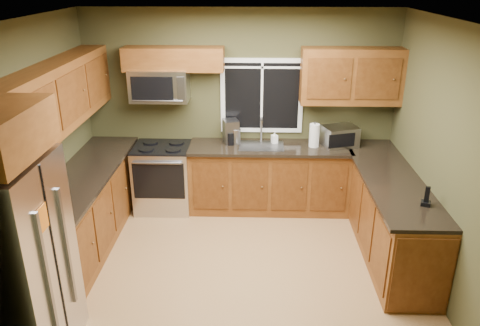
# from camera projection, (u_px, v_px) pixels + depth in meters

# --- Properties ---
(floor) EXTENTS (4.20, 4.20, 0.00)m
(floor) POSITION_uv_depth(u_px,v_px,m) (235.00, 269.00, 5.28)
(floor) COLOR #986E43
(floor) RESTS_ON ground
(ceiling) EXTENTS (4.20, 4.20, 0.00)m
(ceiling) POSITION_uv_depth(u_px,v_px,m) (233.00, 20.00, 4.26)
(ceiling) COLOR white
(ceiling) RESTS_ON back_wall
(back_wall) EXTENTS (4.20, 0.00, 4.20)m
(back_wall) POSITION_uv_depth(u_px,v_px,m) (240.00, 110.00, 6.44)
(back_wall) COLOR #3C3A1F
(back_wall) RESTS_ON ground
(front_wall) EXTENTS (4.20, 0.00, 4.20)m
(front_wall) POSITION_uv_depth(u_px,v_px,m) (222.00, 257.00, 3.10)
(front_wall) COLOR #3C3A1F
(front_wall) RESTS_ON ground
(left_wall) EXTENTS (0.00, 3.60, 3.60)m
(left_wall) POSITION_uv_depth(u_px,v_px,m) (31.00, 155.00, 4.83)
(left_wall) COLOR #3C3A1F
(left_wall) RESTS_ON ground
(right_wall) EXTENTS (0.00, 3.60, 3.60)m
(right_wall) POSITION_uv_depth(u_px,v_px,m) (442.00, 160.00, 4.71)
(right_wall) COLOR #3C3A1F
(right_wall) RESTS_ON ground
(window) EXTENTS (1.12, 0.03, 1.02)m
(window) POSITION_uv_depth(u_px,v_px,m) (262.00, 96.00, 6.33)
(window) COLOR white
(window) RESTS_ON back_wall
(base_cabinets_left) EXTENTS (0.60, 2.65, 0.90)m
(base_cabinets_left) POSITION_uv_depth(u_px,v_px,m) (86.00, 211.00, 5.60)
(base_cabinets_left) COLOR brown
(base_cabinets_left) RESTS_ON ground
(countertop_left) EXTENTS (0.65, 2.65, 0.04)m
(countertop_left) POSITION_uv_depth(u_px,v_px,m) (83.00, 175.00, 5.43)
(countertop_left) COLOR black
(countertop_left) RESTS_ON base_cabinets_left
(base_cabinets_back) EXTENTS (2.17, 0.60, 0.90)m
(base_cabinets_back) POSITION_uv_depth(u_px,v_px,m) (269.00, 179.00, 6.49)
(base_cabinets_back) COLOR brown
(base_cabinets_back) RESTS_ON ground
(countertop_back) EXTENTS (2.17, 0.65, 0.04)m
(countertop_back) POSITION_uv_depth(u_px,v_px,m) (270.00, 148.00, 6.29)
(countertop_back) COLOR black
(countertop_back) RESTS_ON base_cabinets_back
(base_cabinets_peninsula) EXTENTS (0.60, 2.52, 0.90)m
(base_cabinets_peninsula) POSITION_uv_depth(u_px,v_px,m) (387.00, 213.00, 5.56)
(base_cabinets_peninsula) COLOR brown
(base_cabinets_peninsula) RESTS_ON ground
(countertop_peninsula) EXTENTS (0.65, 2.50, 0.04)m
(countertop_peninsula) POSITION_uv_depth(u_px,v_px,m) (390.00, 177.00, 5.39)
(countertop_peninsula) COLOR black
(countertop_peninsula) RESTS_ON base_cabinets_peninsula
(upper_cabinets_left) EXTENTS (0.33, 2.65, 0.72)m
(upper_cabinets_left) POSITION_uv_depth(u_px,v_px,m) (58.00, 96.00, 5.07)
(upper_cabinets_left) COLOR brown
(upper_cabinets_left) RESTS_ON left_wall
(upper_cabinets_back_left) EXTENTS (1.30, 0.33, 0.30)m
(upper_cabinets_back_left) POSITION_uv_depth(u_px,v_px,m) (174.00, 59.00, 6.04)
(upper_cabinets_back_left) COLOR brown
(upper_cabinets_back_left) RESTS_ON back_wall
(upper_cabinets_back_right) EXTENTS (1.30, 0.33, 0.72)m
(upper_cabinets_back_right) POSITION_uv_depth(u_px,v_px,m) (351.00, 76.00, 6.05)
(upper_cabinets_back_right) COLOR brown
(upper_cabinets_back_right) RESTS_ON back_wall
(refrigerator) EXTENTS (0.74, 0.90, 1.80)m
(refrigerator) POSITION_uv_depth(u_px,v_px,m) (13.00, 266.00, 3.79)
(refrigerator) COLOR #B7B7BC
(refrigerator) RESTS_ON ground
(range) EXTENTS (0.76, 0.69, 0.94)m
(range) POSITION_uv_depth(u_px,v_px,m) (164.00, 177.00, 6.49)
(range) COLOR #B7B7BC
(range) RESTS_ON ground
(microwave) EXTENTS (0.76, 0.41, 0.42)m
(microwave) POSITION_uv_depth(u_px,v_px,m) (160.00, 85.00, 6.14)
(microwave) COLOR #B7B7BC
(microwave) RESTS_ON back_wall
(sink) EXTENTS (0.60, 0.42, 0.36)m
(sink) POSITION_uv_depth(u_px,v_px,m) (261.00, 145.00, 6.29)
(sink) COLOR slate
(sink) RESTS_ON countertop_back
(toaster_oven) EXTENTS (0.52, 0.46, 0.27)m
(toaster_oven) POSITION_uv_depth(u_px,v_px,m) (340.00, 136.00, 6.23)
(toaster_oven) COLOR #B7B7BC
(toaster_oven) RESTS_ON countertop_back
(coffee_maker) EXTENTS (0.24, 0.29, 0.32)m
(coffee_maker) POSITION_uv_depth(u_px,v_px,m) (231.00, 132.00, 6.35)
(coffee_maker) COLOR slate
(coffee_maker) RESTS_ON countertop_back
(kettle) EXTENTS (0.18, 0.18, 0.25)m
(kettle) POSITION_uv_depth(u_px,v_px,m) (236.00, 135.00, 6.33)
(kettle) COLOR #B7B7BC
(kettle) RESTS_ON countertop_back
(paper_towel_roll) EXTENTS (0.14, 0.14, 0.34)m
(paper_towel_roll) POSITION_uv_depth(u_px,v_px,m) (314.00, 135.00, 6.21)
(paper_towel_roll) COLOR white
(paper_towel_roll) RESTS_ON countertop_back
(soap_bottle_a) EXTENTS (0.11, 0.11, 0.28)m
(soap_bottle_a) POSITION_uv_depth(u_px,v_px,m) (229.00, 131.00, 6.45)
(soap_bottle_a) COLOR orange
(soap_bottle_a) RESTS_ON countertop_back
(soap_bottle_b) EXTENTS (0.10, 0.10, 0.17)m
(soap_bottle_b) POSITION_uv_depth(u_px,v_px,m) (275.00, 137.00, 6.36)
(soap_bottle_b) COLOR white
(soap_bottle_b) RESTS_ON countertop_back
(cordless_phone) EXTENTS (0.12, 0.12, 0.20)m
(cordless_phone) POSITION_uv_depth(u_px,v_px,m) (426.00, 200.00, 4.66)
(cordless_phone) COLOR black
(cordless_phone) RESTS_ON countertop_peninsula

